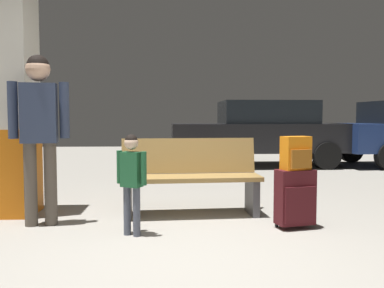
{
  "coord_description": "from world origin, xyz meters",
  "views": [
    {
      "loc": [
        -0.1,
        -3.13,
        1.14
      ],
      "look_at": [
        0.15,
        1.3,
        0.85
      ],
      "focal_mm": 38.75,
      "sensor_mm": 36.0,
      "label": 1
    }
  ],
  "objects": [
    {
      "name": "parked_car_near",
      "position": [
        2.05,
        6.45,
        0.81
      ],
      "size": [
        4.12,
        1.84,
        1.51
      ],
      "color": "black",
      "rests_on": "ground_plane"
    },
    {
      "name": "structural_pillar",
      "position": [
        -1.95,
        1.79,
        1.52
      ],
      "size": [
        0.57,
        0.57,
        3.07
      ],
      "color": "orange",
      "rests_on": "ground_plane"
    },
    {
      "name": "ground_plane",
      "position": [
        0.0,
        4.0,
        -0.05
      ],
      "size": [
        18.0,
        18.0,
        0.1
      ],
      "primitive_type": "cube",
      "color": "gray"
    },
    {
      "name": "child",
      "position": [
        -0.46,
        0.82,
        0.6
      ],
      "size": [
        0.3,
        0.25,
        0.98
      ],
      "color": "#4C5160",
      "rests_on": "ground_plane"
    },
    {
      "name": "adult",
      "position": [
        -1.45,
        1.25,
        1.1
      ],
      "size": [
        0.6,
        0.26,
        1.78
      ],
      "color": "brown",
      "rests_on": "ground_plane"
    },
    {
      "name": "backpack_bright",
      "position": [
        1.19,
        0.99,
        0.77
      ],
      "size": [
        0.32,
        0.26,
        0.34
      ],
      "color": "orange",
      "rests_on": "suitcase"
    },
    {
      "name": "suitcase",
      "position": [
        1.19,
        0.99,
        0.32
      ],
      "size": [
        0.41,
        0.3,
        0.6
      ],
      "color": "#471419",
      "rests_on": "ground_plane"
    },
    {
      "name": "bench",
      "position": [
        0.15,
        1.66,
        0.44
      ],
      "size": [
        1.63,
        0.62,
        0.89
      ],
      "color": "#9E7A42",
      "rests_on": "ground_plane"
    }
  ]
}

